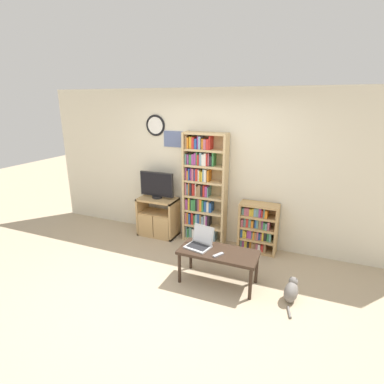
{
  "coord_description": "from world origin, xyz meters",
  "views": [
    {
      "loc": [
        1.61,
        -2.96,
        2.4
      ],
      "look_at": [
        -0.03,
        0.97,
        1.09
      ],
      "focal_mm": 28.0,
      "sensor_mm": 36.0,
      "label": 1
    }
  ],
  "objects_px": {
    "remote_near_laptop": "(218,255)",
    "coffee_table": "(218,255)",
    "tv_stand": "(158,217)",
    "bookshelf_short": "(257,228)",
    "laptop": "(200,242)",
    "cat": "(291,291)",
    "television": "(157,185)",
    "bookshelf_tall": "(203,190)"
  },
  "relations": [
    {
      "from": "television",
      "to": "remote_near_laptop",
      "type": "distance_m",
      "value": 2.0
    },
    {
      "from": "tv_stand",
      "to": "cat",
      "type": "relative_size",
      "value": 1.39
    },
    {
      "from": "bookshelf_short",
      "to": "coffee_table",
      "type": "distance_m",
      "value": 1.17
    },
    {
      "from": "television",
      "to": "laptop",
      "type": "distance_m",
      "value": 1.66
    },
    {
      "from": "tv_stand",
      "to": "coffee_table",
      "type": "xyz_separation_m",
      "value": [
        1.49,
        -1.03,
        0.07
      ]
    },
    {
      "from": "tv_stand",
      "to": "coffee_table",
      "type": "relative_size",
      "value": 0.67
    },
    {
      "from": "bookshelf_tall",
      "to": "cat",
      "type": "distance_m",
      "value": 2.16
    },
    {
      "from": "bookshelf_short",
      "to": "cat",
      "type": "height_order",
      "value": "bookshelf_short"
    },
    {
      "from": "tv_stand",
      "to": "remote_near_laptop",
      "type": "xyz_separation_m",
      "value": [
        1.53,
        -1.15,
        0.13
      ]
    },
    {
      "from": "bookshelf_short",
      "to": "cat",
      "type": "bearing_deg",
      "value": -59.93
    },
    {
      "from": "television",
      "to": "cat",
      "type": "bearing_deg",
      "value": -23.63
    },
    {
      "from": "bookshelf_tall",
      "to": "bookshelf_short",
      "type": "relative_size",
      "value": 2.31
    },
    {
      "from": "coffee_table",
      "to": "tv_stand",
      "type": "bearing_deg",
      "value": 145.34
    },
    {
      "from": "remote_near_laptop",
      "to": "coffee_table",
      "type": "bearing_deg",
      "value": -42.57
    },
    {
      "from": "television",
      "to": "tv_stand",
      "type": "bearing_deg",
      "value": -61.75
    },
    {
      "from": "bookshelf_short",
      "to": "coffee_table",
      "type": "relative_size",
      "value": 0.78
    },
    {
      "from": "cat",
      "to": "bookshelf_short",
      "type": "bearing_deg",
      "value": 128.59
    },
    {
      "from": "bookshelf_tall",
      "to": "bookshelf_short",
      "type": "bearing_deg",
      "value": -1.16
    },
    {
      "from": "bookshelf_tall",
      "to": "cat",
      "type": "bearing_deg",
      "value": -35.54
    },
    {
      "from": "remote_near_laptop",
      "to": "television",
      "type": "bearing_deg",
      "value": -6.6
    },
    {
      "from": "bookshelf_short",
      "to": "cat",
      "type": "distance_m",
      "value": 1.35
    },
    {
      "from": "coffee_table",
      "to": "bookshelf_short",
      "type": "bearing_deg",
      "value": 75.14
    },
    {
      "from": "television",
      "to": "bookshelf_tall",
      "type": "height_order",
      "value": "bookshelf_tall"
    },
    {
      "from": "television",
      "to": "coffee_table",
      "type": "xyz_separation_m",
      "value": [
        1.51,
        -1.07,
        -0.53
      ]
    },
    {
      "from": "bookshelf_short",
      "to": "tv_stand",
      "type": "bearing_deg",
      "value": -176.85
    },
    {
      "from": "television",
      "to": "cat",
      "type": "xyz_separation_m",
      "value": [
        2.48,
        -1.08,
        -0.81
      ]
    },
    {
      "from": "coffee_table",
      "to": "laptop",
      "type": "height_order",
      "value": "laptop"
    },
    {
      "from": "tv_stand",
      "to": "laptop",
      "type": "distance_m",
      "value": 1.58
    },
    {
      "from": "tv_stand",
      "to": "coffee_table",
      "type": "height_order",
      "value": "tv_stand"
    },
    {
      "from": "tv_stand",
      "to": "television",
      "type": "bearing_deg",
      "value": 118.25
    },
    {
      "from": "bookshelf_short",
      "to": "coffee_table",
      "type": "height_order",
      "value": "bookshelf_short"
    },
    {
      "from": "remote_near_laptop",
      "to": "cat",
      "type": "xyz_separation_m",
      "value": [
        0.93,
        0.1,
        -0.35
      ]
    },
    {
      "from": "television",
      "to": "remote_near_laptop",
      "type": "height_order",
      "value": "television"
    },
    {
      "from": "tv_stand",
      "to": "remote_near_laptop",
      "type": "relative_size",
      "value": 4.41
    },
    {
      "from": "bookshelf_tall",
      "to": "remote_near_laptop",
      "type": "bearing_deg",
      "value": -60.99
    },
    {
      "from": "tv_stand",
      "to": "cat",
      "type": "bearing_deg",
      "value": -23.08
    },
    {
      "from": "tv_stand",
      "to": "bookshelf_short",
      "type": "relative_size",
      "value": 0.86
    },
    {
      "from": "laptop",
      "to": "cat",
      "type": "bearing_deg",
      "value": 9.51
    },
    {
      "from": "television",
      "to": "coffee_table",
      "type": "distance_m",
      "value": 1.93
    },
    {
      "from": "television",
      "to": "bookshelf_short",
      "type": "height_order",
      "value": "television"
    },
    {
      "from": "bookshelf_tall",
      "to": "cat",
      "type": "xyz_separation_m",
      "value": [
        1.63,
        -1.17,
        -0.8
      ]
    },
    {
      "from": "cat",
      "to": "bookshelf_tall",
      "type": "bearing_deg",
      "value": 152.98
    }
  ]
}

